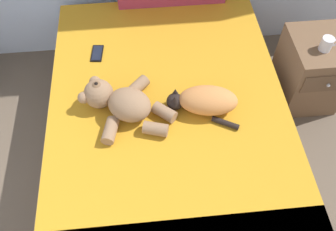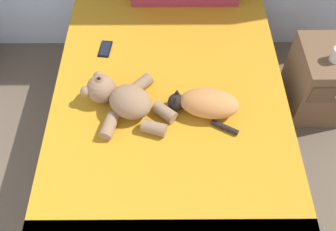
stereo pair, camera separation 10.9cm
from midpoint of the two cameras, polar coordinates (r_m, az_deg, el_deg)
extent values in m
cube|color=brown|center=(2.45, -1.25, -3.56)|extent=(1.47, 2.06, 0.31)
cube|color=white|center=(2.23, -1.37, -0.08)|extent=(1.43, 2.00, 0.21)
cube|color=orange|center=(2.18, -1.57, 2.98)|extent=(1.41, 1.85, 0.02)
ellipsoid|color=#D18447|center=(2.06, 4.89, 2.36)|extent=(0.37, 0.24, 0.15)
sphere|color=black|center=(2.08, -0.40, 2.19)|extent=(0.10, 0.10, 0.10)
cone|color=black|center=(2.02, -0.45, 2.56)|extent=(0.04, 0.04, 0.04)
cone|color=black|center=(2.05, -0.36, 3.78)|extent=(0.04, 0.04, 0.04)
cylinder|color=black|center=(2.05, 7.60, -1.24)|extent=(0.16, 0.11, 0.03)
ellipsoid|color=black|center=(2.12, 2.27, 2.43)|extent=(0.11, 0.07, 0.04)
ellipsoid|color=#937051|center=(2.04, -7.67, 1.66)|extent=(0.32, 0.30, 0.17)
sphere|color=#937051|center=(2.12, -12.42, 3.34)|extent=(0.17, 0.17, 0.17)
sphere|color=brown|center=(2.07, -12.71, 4.34)|extent=(0.07, 0.07, 0.07)
sphere|color=black|center=(2.05, -12.86, 4.86)|extent=(0.02, 0.02, 0.02)
sphere|color=#937051|center=(2.11, -14.73, 2.70)|extent=(0.07, 0.07, 0.07)
sphere|color=#937051|center=(2.17, -12.96, 5.19)|extent=(0.07, 0.07, 0.07)
cylinder|color=#937051|center=(2.01, -10.71, -2.42)|extent=(0.11, 0.16, 0.07)
cylinder|color=#937051|center=(1.99, -3.57, -2.21)|extent=(0.15, 0.11, 0.07)
cylinder|color=#937051|center=(2.18, -6.33, 4.49)|extent=(0.16, 0.16, 0.07)
cylinder|color=#937051|center=(2.05, -2.09, 0.46)|extent=(0.15, 0.15, 0.07)
cube|color=black|center=(2.46, -12.47, 9.58)|extent=(0.09, 0.16, 0.01)
cube|color=black|center=(2.45, -12.49, 9.67)|extent=(0.07, 0.14, 0.00)
cube|color=brown|center=(2.84, 20.70, 6.69)|extent=(0.40, 0.45, 0.55)
cube|color=brown|center=(2.62, 22.95, 4.65)|extent=(0.34, 0.01, 0.15)
sphere|color=#B2B2B7|center=(2.61, 23.06, 4.38)|extent=(0.02, 0.02, 0.02)
cylinder|color=silver|center=(2.58, 22.77, 10.42)|extent=(0.08, 0.08, 0.09)
torus|color=silver|center=(2.60, 23.85, 10.49)|extent=(0.06, 0.01, 0.06)
camera|label=1|loc=(0.05, -91.53, -2.17)|focal=38.34mm
camera|label=2|loc=(0.05, 88.47, 2.17)|focal=38.34mm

